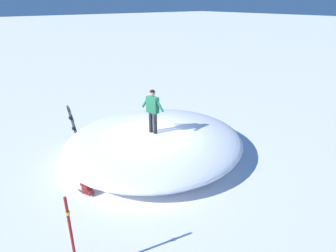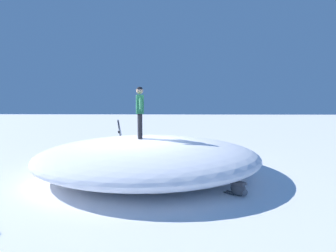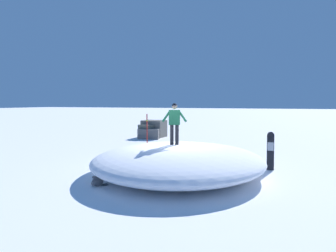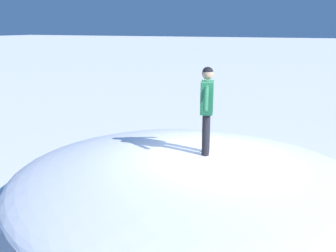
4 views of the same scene
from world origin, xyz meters
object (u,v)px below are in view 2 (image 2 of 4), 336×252
object	(u,v)px
backpack_near	(43,169)
snowboard_primary_upright	(120,135)
backpack_far	(238,189)
snowboarder_standing	(140,108)

from	to	relation	value
backpack_near	snowboard_primary_upright	bearing A→B (deg)	-106.38
backpack_far	snowboarder_standing	bearing A→B (deg)	-33.28
backpack_near	snowboarder_standing	bearing A→B (deg)	-169.71
snowboard_primary_upright	backpack_near	world-z (taller)	snowboard_primary_upright
snowboarder_standing	snowboard_primary_upright	world-z (taller)	snowboarder_standing
backpack_near	backpack_far	bearing A→B (deg)	167.62
snowboard_primary_upright	snowboarder_standing	bearing A→B (deg)	115.67
snowboarder_standing	snowboard_primary_upright	xyz separation A→B (m)	(1.71, -3.56, -1.25)
snowboarder_standing	backpack_far	distance (m)	3.71
backpack_near	backpack_far	world-z (taller)	backpack_near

